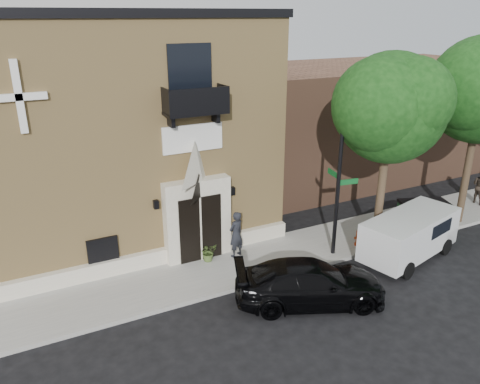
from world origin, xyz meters
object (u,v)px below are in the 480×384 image
at_px(cargo_van, 412,233).
at_px(dumpster, 423,216).
at_px(street_sign, 338,185).
at_px(fire_hydrant, 359,237).
at_px(black_sedan, 310,283).
at_px(pedestrian_near, 236,234).

distance_m(cargo_van, dumpster, 2.46).
distance_m(street_sign, fire_hydrant, 2.88).
height_order(black_sedan, street_sign, street_sign).
bearing_deg(fire_hydrant, black_sedan, -150.43).
relative_size(fire_hydrant, pedestrian_near, 0.38).
height_order(black_sedan, cargo_van, cargo_van).
bearing_deg(pedestrian_near, black_sedan, 83.65).
bearing_deg(cargo_van, dumpster, 18.46).
height_order(fire_hydrant, dumpster, dumpster).
distance_m(street_sign, pedestrian_near, 4.37).
distance_m(black_sedan, pedestrian_near, 3.87).
relative_size(black_sedan, fire_hydrant, 6.99).
height_order(cargo_van, street_sign, street_sign).
bearing_deg(pedestrian_near, dumpster, 149.08).
relative_size(street_sign, dumpster, 2.48).
xyz_separation_m(cargo_van, dumpster, (2.07, 1.31, -0.19)).
relative_size(dumpster, pedestrian_near, 1.23).
bearing_deg(fire_hydrant, street_sign, -177.58).
xyz_separation_m(fire_hydrant, pedestrian_near, (-4.93, 1.46, 0.59)).
xyz_separation_m(street_sign, dumpster, (4.77, -0.09, -2.23)).
xyz_separation_m(cargo_van, street_sign, (-2.70, 1.41, 2.03)).
bearing_deg(street_sign, fire_hydrant, 11.50).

